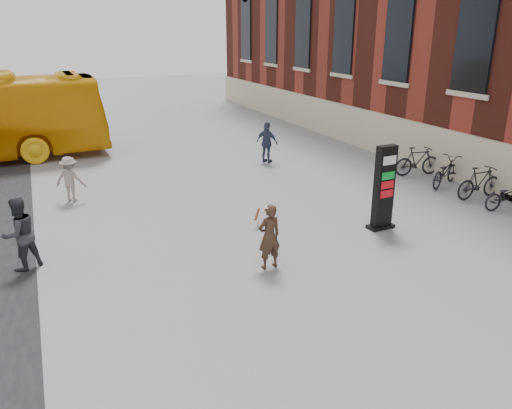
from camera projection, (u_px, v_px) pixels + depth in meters
name	position (u px, v px, depth m)	size (l,w,h in m)	color
ground	(273.00, 275.00, 11.51)	(100.00, 100.00, 0.00)	#9E9EA3
info_pylon	(384.00, 188.00, 13.80)	(0.78, 0.42, 2.39)	black
woman	(269.00, 236.00, 11.60)	(0.63, 0.58, 1.59)	black
pedestrian_a	(19.00, 234.00, 11.53)	(0.86, 0.67, 1.77)	#2C2D33
pedestrian_b	(70.00, 179.00, 16.15)	(0.96, 0.55, 1.49)	gray
pedestrian_c	(267.00, 142.00, 20.78)	(1.00, 0.42, 1.71)	#323C53
bike_4	(508.00, 196.00, 15.50)	(0.60, 1.71, 0.90)	black
bike_5	(480.00, 183.00, 16.46)	(0.52, 1.83, 1.10)	black
bike_6	(445.00, 172.00, 17.82)	(0.69, 1.98, 1.04)	black
bike_7	(417.00, 161.00, 19.04)	(0.53, 1.86, 1.12)	black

